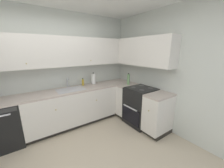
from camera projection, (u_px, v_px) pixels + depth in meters
The scene contains 15 objects.
wall_back at pixel (47, 71), 2.97m from camera, with size 4.23×0.05×2.61m, color silver.
wall_right at pixel (171, 73), 2.76m from camera, with size 0.05×3.47×2.61m, color silver.
dishwasher at pixel (2, 125), 2.43m from camera, with size 0.60×0.63×0.85m.
lower_cabinets_back at pixel (74, 107), 3.17m from camera, with size 2.07×0.62×0.85m.
countertop_back at pixel (72, 90), 3.06m from camera, with size 3.27×0.60×0.04m, color #B7A89E.
lower_cabinets_right at pixel (144, 108), 3.11m from camera, with size 0.62×1.28×0.85m.
countertop_right at pixel (145, 91), 3.00m from camera, with size 0.60×1.28×0.03m.
oven_range at pixel (141, 106), 3.21m from camera, with size 0.68×0.62×1.04m.
upper_cabinets_back at pixel (60, 52), 2.86m from camera, with size 2.95×0.34×0.64m.
upper_cabinets_right at pixel (139, 51), 3.17m from camera, with size 0.32×1.83×0.64m.
sink at pixel (71, 91), 3.02m from camera, with size 0.61×0.40×0.10m.
faucet at pixel (68, 82), 3.14m from camera, with size 0.07×0.16×0.23m.
soap_bottle at pixel (83, 82), 3.36m from camera, with size 0.05×0.05×0.19m.
paper_towel_roll at pixel (93, 79), 3.49m from camera, with size 0.11×0.11×0.32m.
oil_bottle at pixel (128, 79), 3.41m from camera, with size 0.07×0.07×0.30m.
Camera 1 is at (-0.49, -1.54, 1.77)m, focal length 21.30 mm.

